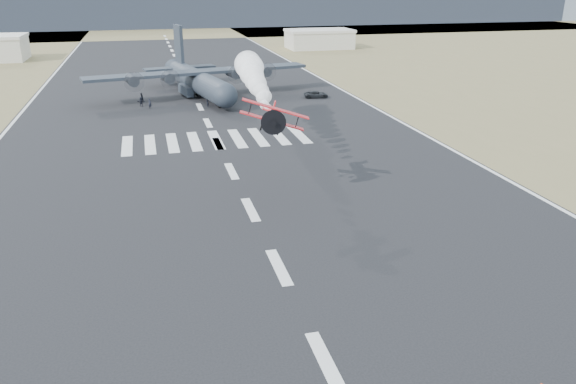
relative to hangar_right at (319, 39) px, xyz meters
name	(u,v)px	position (x,y,z in m)	size (l,w,h in m)	color
ground	(326,362)	(-46.00, -150.00, -3.01)	(500.00, 500.00, 0.00)	black
scrub_far	(162,30)	(-46.00, 80.00, -3.01)	(500.00, 80.00, 0.00)	olive
runway_markings	(208,123)	(-46.00, -90.00, -3.00)	(60.00, 260.00, 0.01)	silver
ridge_seg_c	(9,8)	(-111.00, 110.00, 5.49)	(150.00, 50.00, 17.00)	slate
ridge_seg_d	(158,11)	(-46.00, 110.00, 3.49)	(150.00, 50.00, 13.00)	slate
ridge_seg_e	(291,7)	(19.00, 110.00, 4.49)	(150.00, 50.00, 15.00)	slate
ridge_seg_f	(410,3)	(84.00, 110.00, 5.49)	(150.00, 50.00, 17.00)	slate
ridge_seg_g	(517,6)	(149.00, 110.00, 3.49)	(150.00, 50.00, 13.00)	slate
hangar_right	(319,39)	(0.00, 0.00, 0.00)	(20.50, 12.50, 5.90)	#B6B2A1
aerobatic_biplane	(273,116)	(-42.98, -123.15, 5.46)	(6.55, 6.08, 3.49)	red
smoke_trail	(250,71)	(-40.09, -95.63, 5.69)	(5.76, 33.56, 4.23)	white
transport_aircraft	(197,79)	(-45.24, -67.38, 0.15)	(42.30, 34.64, 12.26)	#202630
support_vehicle	(316,94)	(-23.89, -75.27, -2.38)	(2.08, 4.52, 1.26)	black
crew_a	(207,102)	(-44.66, -78.33, -2.22)	(0.58, 0.48, 1.59)	black
crew_b	(141,97)	(-55.81, -71.11, -2.20)	(0.79, 0.48, 1.62)	black
crew_c	(194,94)	(-46.33, -70.40, -2.16)	(1.10, 0.51, 1.70)	black
crew_d	(259,93)	(-34.21, -71.87, -2.22)	(0.93, 0.48, 1.58)	black
crew_e	(222,101)	(-42.05, -77.82, -2.12)	(0.87, 0.53, 1.77)	black
crew_f	(141,102)	(-55.91, -75.05, -2.21)	(1.48, 0.48, 1.59)	black
crew_g	(150,104)	(-54.46, -77.14, -2.15)	(0.63, 0.52, 1.73)	black
crew_h	(215,95)	(-42.48, -72.17, -2.23)	(0.76, 0.47, 1.57)	black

